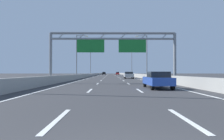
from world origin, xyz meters
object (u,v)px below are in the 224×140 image
(streetlamp_right_far, at_px, (131,61))
(blue_car, at_px, (157,80))
(streetlamp_left_near, at_px, (1,10))
(streetlamp_right_mid, at_px, (146,54))
(sign_gantry, at_px, (113,44))
(streetlamp_left_mid, at_px, (78,54))
(silver_car, at_px, (129,75))
(streetlamp_left_far, at_px, (91,61))
(red_car, at_px, (118,73))
(black_car, at_px, (104,73))

(streetlamp_right_far, bearing_deg, blue_car, -93.77)
(streetlamp_left_near, xyz_separation_m, streetlamp_right_far, (14.93, 62.52, 0.00))
(streetlamp_right_mid, bearing_deg, streetlamp_left_near, -115.53)
(sign_gantry, relative_size, streetlamp_right_mid, 1.66)
(streetlamp_right_mid, relative_size, blue_car, 2.13)
(streetlamp_right_far, relative_size, blue_car, 2.13)
(streetlamp_left_near, relative_size, streetlamp_right_mid, 1.00)
(streetlamp_left_mid, distance_m, silver_car, 12.06)
(silver_car, bearing_deg, streetlamp_left_far, 108.91)
(streetlamp_left_near, xyz_separation_m, red_car, (10.85, 90.61, -4.62))
(streetlamp_left_mid, height_order, black_car, streetlamp_left_mid)
(sign_gantry, relative_size, streetlamp_left_near, 1.66)
(blue_car, bearing_deg, streetlamp_right_far, 86.23)
(blue_car, bearing_deg, silver_car, 89.93)
(black_car, relative_size, red_car, 1.02)
(streetlamp_left_mid, height_order, silver_car, streetlamp_left_mid)
(streetlamp_right_mid, distance_m, blue_car, 28.38)
(streetlamp_left_far, bearing_deg, blue_car, -79.39)
(blue_car, relative_size, red_car, 1.01)
(blue_car, bearing_deg, streetlamp_right_mid, 82.03)
(black_car, bearing_deg, red_car, -30.19)
(black_car, bearing_deg, streetlamp_left_mid, -93.45)
(sign_gantry, height_order, streetlamp_right_mid, streetlamp_right_mid)
(streetlamp_left_far, xyz_separation_m, black_car, (3.82, 32.18, -4.61))
(streetlamp_right_mid, distance_m, streetlamp_left_far, 34.64)
(streetlamp_left_near, height_order, silver_car, streetlamp_left_near)
(streetlamp_left_mid, height_order, red_car, streetlamp_left_mid)
(sign_gantry, xyz_separation_m, streetlamp_right_mid, (7.51, 19.34, 0.60))
(silver_car, distance_m, red_car, 60.43)
(streetlamp_left_near, relative_size, streetlamp_left_mid, 1.00)
(streetlamp_left_mid, xyz_separation_m, streetlamp_left_far, (0.00, 31.26, 0.00))
(sign_gantry, height_order, streetlamp_left_far, streetlamp_left_far)
(streetlamp_left_far, bearing_deg, silver_car, -71.09)
(streetlamp_left_far, distance_m, silver_car, 34.50)
(streetlamp_left_near, bearing_deg, streetlamp_right_far, 76.57)
(streetlamp_left_far, xyz_separation_m, blue_car, (11.05, -58.98, -4.68))
(blue_car, bearing_deg, sign_gantry, 113.39)
(streetlamp_left_near, bearing_deg, streetlamp_left_mid, 90.00)
(black_car, xyz_separation_m, silver_car, (7.26, -64.52, -0.03))
(streetlamp_left_mid, bearing_deg, blue_car, -68.27)
(streetlamp_right_mid, height_order, streetlamp_left_far, same)
(streetlamp_left_near, height_order, streetlamp_right_mid, same)
(streetlamp_left_far, xyz_separation_m, silver_car, (11.08, -32.34, -4.65))
(silver_car, xyz_separation_m, red_car, (-0.24, 60.43, 0.02))
(streetlamp_left_far, height_order, silver_car, streetlamp_left_far)
(streetlamp_right_far, height_order, red_car, streetlamp_right_far)
(streetlamp_left_mid, xyz_separation_m, streetlamp_right_far, (14.93, 31.26, 0.00))
(streetlamp_left_near, height_order, black_car, streetlamp_left_near)
(streetlamp_right_mid, xyz_separation_m, streetlamp_right_far, (0.00, 31.26, 0.00))
(streetlamp_left_near, bearing_deg, blue_car, 17.75)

